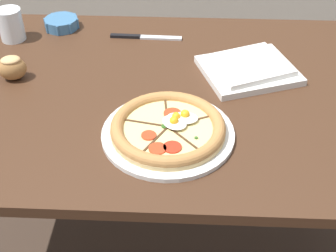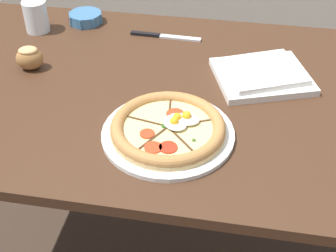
# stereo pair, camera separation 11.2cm
# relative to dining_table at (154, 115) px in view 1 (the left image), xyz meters

# --- Properties ---
(dining_table) EXTENTS (1.53, 0.90, 0.76)m
(dining_table) POSITION_rel_dining_table_xyz_m (0.00, 0.00, 0.00)
(dining_table) COLOR #422819
(dining_table) RESTS_ON ground_plane
(pizza) EXTENTS (0.32, 0.32, 0.05)m
(pizza) POSITION_rel_dining_table_xyz_m (0.05, -0.20, 0.11)
(pizza) COLOR white
(pizza) RESTS_ON dining_table
(ramekin_bowl) EXTENTS (0.12, 0.12, 0.04)m
(ramekin_bowl) POSITION_rel_dining_table_xyz_m (-0.33, 0.35, 0.11)
(ramekin_bowl) COLOR teal
(ramekin_bowl) RESTS_ON dining_table
(napkin_folded) EXTENTS (0.31, 0.29, 0.04)m
(napkin_folded) POSITION_rel_dining_table_xyz_m (0.27, 0.09, 0.11)
(napkin_folded) COLOR silver
(napkin_folded) RESTS_ON dining_table
(bread_piece_near) EXTENTS (0.09, 0.08, 0.07)m
(bread_piece_near) POSITION_rel_dining_table_xyz_m (-0.40, 0.03, 0.13)
(bread_piece_near) COLOR #A3703D
(bread_piece_near) RESTS_ON dining_table
(knife_spare) EXTENTS (0.23, 0.03, 0.01)m
(knife_spare) POSITION_rel_dining_table_xyz_m (-0.05, 0.29, 0.10)
(knife_spare) COLOR silver
(knife_spare) RESTS_ON dining_table
(water_glass) EXTENTS (0.08, 0.08, 0.10)m
(water_glass) POSITION_rel_dining_table_xyz_m (-0.47, 0.26, 0.14)
(water_glass) COLOR white
(water_glass) RESTS_ON dining_table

